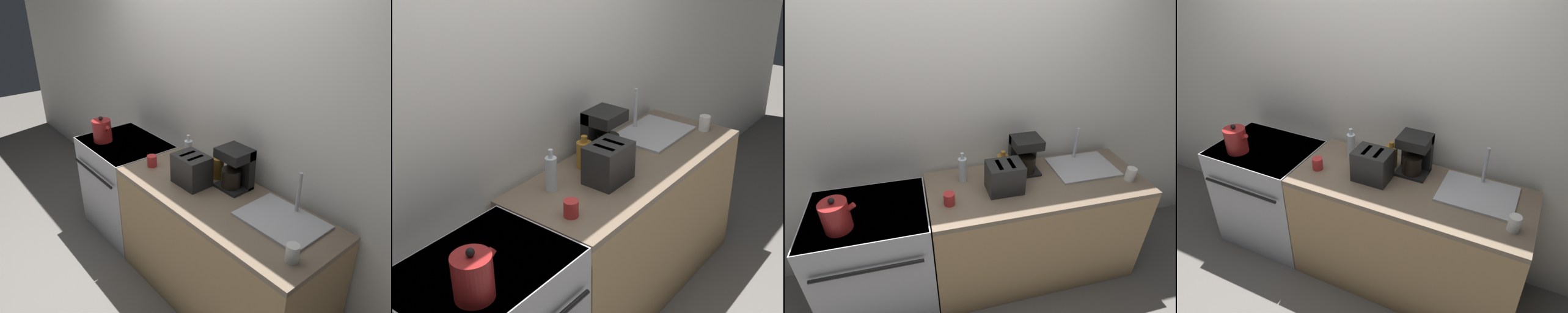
% 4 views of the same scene
% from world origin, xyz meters
% --- Properties ---
extents(ground_plane, '(12.00, 12.00, 0.00)m').
position_xyz_m(ground_plane, '(0.00, 0.00, 0.00)').
color(ground_plane, slate).
extents(wall_back, '(8.00, 0.05, 2.60)m').
position_xyz_m(wall_back, '(0.00, 0.71, 1.30)').
color(wall_back, silver).
rests_on(wall_back, ground_plane).
extents(stove, '(0.78, 0.64, 0.89)m').
position_xyz_m(stove, '(-0.64, 0.30, 0.46)').
color(stove, '#B7B7BC').
rests_on(stove, ground_plane).
extents(counter_block, '(1.63, 0.66, 0.89)m').
position_xyz_m(counter_block, '(0.58, 0.33, 0.44)').
color(counter_block, tan).
rests_on(counter_block, ground_plane).
extents(kettle, '(0.21, 0.16, 0.23)m').
position_xyz_m(kettle, '(-0.78, 0.17, 0.99)').
color(kettle, maroon).
rests_on(kettle, stove).
extents(toaster, '(0.25, 0.19, 0.22)m').
position_xyz_m(toaster, '(0.31, 0.30, 1.00)').
color(toaster, black).
rests_on(toaster, counter_block).
extents(coffee_maker, '(0.22, 0.19, 0.29)m').
position_xyz_m(coffee_maker, '(0.54, 0.51, 1.04)').
color(coffee_maker, black).
rests_on(coffee_maker, counter_block).
extents(sink_tray, '(0.49, 0.37, 0.28)m').
position_xyz_m(sink_tray, '(1.01, 0.44, 0.90)').
color(sink_tray, '#B7B7BC').
rests_on(sink_tray, counter_block).
extents(bottle_amber, '(0.09, 0.09, 0.20)m').
position_xyz_m(bottle_amber, '(0.36, 0.51, 0.97)').
color(bottle_amber, '#9E6B23').
rests_on(bottle_amber, counter_block).
extents(bottle_clear, '(0.06, 0.06, 0.24)m').
position_xyz_m(bottle_clear, '(0.05, 0.48, 0.99)').
color(bottle_clear, silver).
rests_on(bottle_clear, counter_block).
extents(cup_red, '(0.08, 0.08, 0.09)m').
position_xyz_m(cup_red, '(-0.09, 0.24, 0.93)').
color(cup_red, red).
rests_on(cup_red, counter_block).
extents(cup_white, '(0.07, 0.07, 0.10)m').
position_xyz_m(cup_white, '(1.27, 0.20, 0.94)').
color(cup_white, white).
rests_on(cup_white, counter_block).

